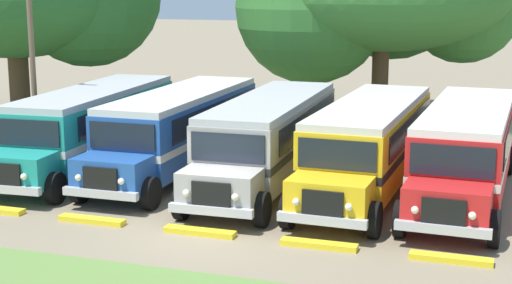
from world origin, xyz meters
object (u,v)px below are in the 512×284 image
object	(u,v)px
parked_bus_slot_0	(92,124)
parked_bus_slot_3	(369,142)
utility_pole	(33,62)
parked_bus_slot_2	(269,136)
parked_bus_slot_1	(179,127)
parked_bus_slot_4	(467,146)

from	to	relation	value
parked_bus_slot_0	parked_bus_slot_3	world-z (taller)	same
utility_pole	parked_bus_slot_0	bearing A→B (deg)	1.13
parked_bus_slot_0	parked_bus_slot_2	distance (m)	6.84
parked_bus_slot_0	parked_bus_slot_2	world-z (taller)	same
parked_bus_slot_0	parked_bus_slot_1	world-z (taller)	same
parked_bus_slot_0	parked_bus_slot_3	size ratio (longest dim) A/B	1.00
parked_bus_slot_0	parked_bus_slot_1	size ratio (longest dim) A/B	1.01
parked_bus_slot_2	parked_bus_slot_3	xyz separation A→B (m)	(3.39, 0.09, 0.00)
parked_bus_slot_1	parked_bus_slot_3	distance (m)	6.95
parked_bus_slot_0	parked_bus_slot_4	bearing A→B (deg)	87.71
utility_pole	parked_bus_slot_4	bearing A→B (deg)	1.01
parked_bus_slot_2	parked_bus_slot_3	bearing A→B (deg)	90.01
parked_bus_slot_1	parked_bus_slot_2	distance (m)	3.59
parked_bus_slot_3	utility_pole	size ratio (longest dim) A/B	1.54
parked_bus_slot_4	parked_bus_slot_2	bearing A→B (deg)	-85.29
parked_bus_slot_1	parked_bus_slot_2	world-z (taller)	same
parked_bus_slot_2	parked_bus_slot_4	bearing A→B (deg)	91.34
parked_bus_slot_0	utility_pole	size ratio (longest dim) A/B	1.54
parked_bus_slot_2	parked_bus_slot_3	world-z (taller)	same
parked_bus_slot_2	utility_pole	world-z (taller)	utility_pole
parked_bus_slot_0	parked_bus_slot_1	distance (m)	3.32
parked_bus_slot_4	parked_bus_slot_1	bearing A→B (deg)	-89.49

